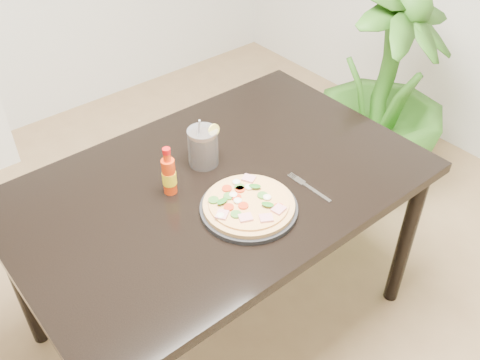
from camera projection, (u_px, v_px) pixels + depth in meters
dining_table at (218, 199)px, 1.86m from camera, size 1.40×0.90×0.75m
plate at (249, 208)px, 1.69m from camera, size 0.31×0.31×0.02m
pizza at (248, 204)px, 1.68m from camera, size 0.29×0.29×0.03m
hot_sauce_bottle at (169, 175)px, 1.72m from camera, size 0.05×0.05×0.18m
cola_cup at (203, 148)px, 1.84m from camera, size 0.11×0.11×0.20m
fork at (308, 187)px, 1.78m from camera, size 0.02×0.19×0.00m
houseplant at (384, 90)px, 2.62m from camera, size 0.82×0.82×1.16m
plant_pot at (369, 165)px, 2.92m from camera, size 0.28×0.28×0.22m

